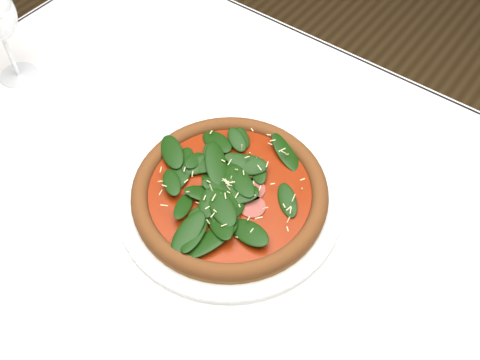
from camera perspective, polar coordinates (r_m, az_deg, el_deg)
The scene contains 3 objects.
dining_table at distance 0.86m, azimuth -0.81°, elevation -6.73°, with size 1.21×0.81×0.75m.
plate at distance 0.78m, azimuth -1.08°, elevation -1.89°, with size 0.33×0.33×0.01m.
pizza at distance 0.76m, azimuth -1.10°, elevation -1.08°, with size 0.35×0.35×0.04m.
Camera 1 is at (0.27, -0.34, 1.39)m, focal length 40.00 mm.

